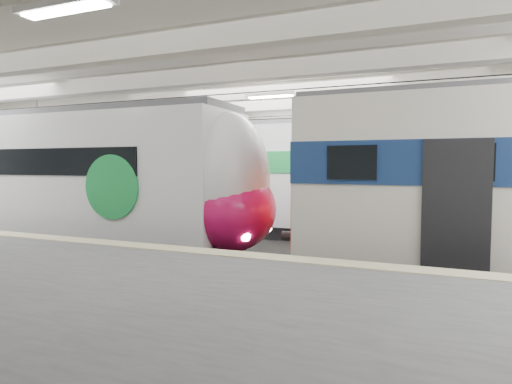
% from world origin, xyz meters
% --- Properties ---
extents(station_hall, '(36.00, 24.00, 5.75)m').
position_xyz_m(station_hall, '(0.00, -1.74, 3.24)').
color(station_hall, black).
rests_on(station_hall, ground).
extents(modern_emu, '(13.89, 2.87, 4.48)m').
position_xyz_m(modern_emu, '(-5.54, -0.00, 2.20)').
color(modern_emu, silver).
rests_on(modern_emu, ground).
extents(far_train, '(13.96, 2.87, 4.46)m').
position_xyz_m(far_train, '(-2.28, 5.50, 2.30)').
color(far_train, silver).
rests_on(far_train, ground).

